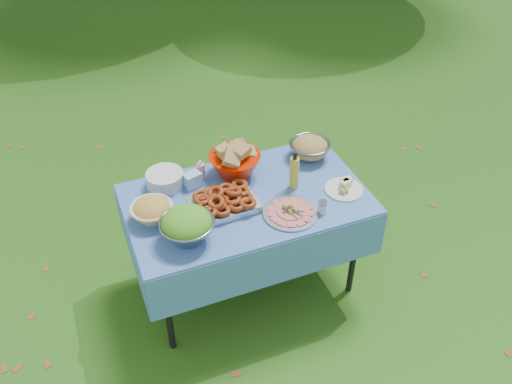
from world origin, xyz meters
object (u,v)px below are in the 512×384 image
at_px(plate_stack, 165,179).
at_px(pasta_bowl_steel, 310,147).
at_px(charcuterie_platter, 290,209).
at_px(picnic_table, 247,243).
at_px(salad_bowl, 187,226).
at_px(oil_bottle, 294,170).
at_px(bread_bowl, 235,160).

xyz_separation_m(plate_stack, pasta_bowl_steel, (0.98, -0.05, 0.02)).
bearing_deg(charcuterie_platter, plate_stack, 138.85).
distance_m(picnic_table, plate_stack, 0.68).
height_order(salad_bowl, oil_bottle, oil_bottle).
bearing_deg(salad_bowl, plate_stack, 89.67).
distance_m(bread_bowl, oil_bottle, 0.39).
xyz_separation_m(picnic_table, plate_stack, (-0.43, 0.30, 0.43)).
bearing_deg(salad_bowl, pasta_bowl_steel, 25.63).
distance_m(picnic_table, pasta_bowl_steel, 0.76).
xyz_separation_m(bread_bowl, pasta_bowl_steel, (0.53, 0.00, -0.04)).
distance_m(picnic_table, bread_bowl, 0.55).
xyz_separation_m(pasta_bowl_steel, charcuterie_platter, (-0.36, -0.49, -0.03)).
bearing_deg(picnic_table, pasta_bowl_steel, 24.91).
height_order(plate_stack, bread_bowl, bread_bowl).
distance_m(plate_stack, charcuterie_platter, 0.81).
relative_size(bread_bowl, oil_bottle, 1.26).
distance_m(salad_bowl, pasta_bowl_steel, 1.09).
xyz_separation_m(plate_stack, oil_bottle, (0.74, -0.31, 0.08)).
bearing_deg(charcuterie_platter, pasta_bowl_steel, 53.32).
distance_m(salad_bowl, oil_bottle, 0.77).
bearing_deg(bread_bowl, oil_bottle, -42.43).
distance_m(salad_bowl, plate_stack, 0.52).
relative_size(salad_bowl, bread_bowl, 0.92).
relative_size(picnic_table, pasta_bowl_steel, 5.44).
distance_m(picnic_table, oil_bottle, 0.60).
relative_size(plate_stack, oil_bottle, 0.88).
xyz_separation_m(salad_bowl, oil_bottle, (0.74, 0.20, 0.03)).
bearing_deg(pasta_bowl_steel, bread_bowl, -179.93).
bearing_deg(pasta_bowl_steel, picnic_table, -155.09).
height_order(picnic_table, pasta_bowl_steel, pasta_bowl_steel).
xyz_separation_m(picnic_table, pasta_bowl_steel, (0.55, 0.26, 0.45)).
bearing_deg(oil_bottle, salad_bowl, -164.59).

